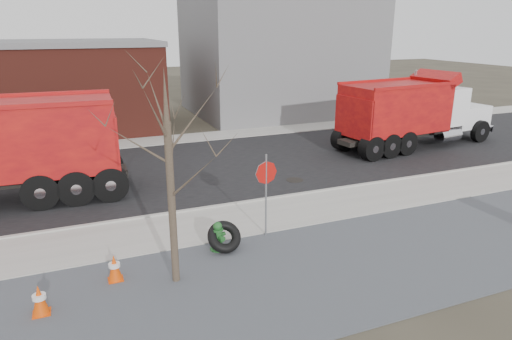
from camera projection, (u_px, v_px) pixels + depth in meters
name	position (u px, v px, depth m)	size (l,w,h in m)	color
ground	(256.00, 221.00, 14.73)	(120.00, 120.00, 0.00)	#383328
gravel_verge	(308.00, 273.00, 11.63)	(60.00, 5.00, 0.03)	slate
sidewalk	(253.00, 218.00, 14.94)	(60.00, 2.50, 0.06)	#9E9B93
curb	(240.00, 203.00, 16.08)	(60.00, 0.15, 0.11)	#9E9B93
road	(203.00, 168.00, 20.29)	(60.00, 9.40, 0.02)	black
far_sidewalk	(175.00, 139.00, 25.32)	(60.00, 2.00, 0.06)	#9E9B93
building_grey	(278.00, 56.00, 32.66)	(12.00, 10.00, 8.00)	slate
bare_tree	(169.00, 153.00, 10.29)	(3.20, 3.20, 5.20)	#382D23
fire_hydrant	(218.00, 237.00, 12.72)	(0.49, 0.48, 0.86)	#276325
truck_tire	(224.00, 237.00, 12.69)	(0.98, 0.90, 0.86)	black
stop_sign	(266.00, 181.00, 13.18)	(0.69, 0.11, 2.55)	gray
traffic_cone_near	(115.00, 268.00, 11.19)	(0.36, 0.36, 0.70)	#E24507
traffic_cone_far	(40.00, 300.00, 9.86)	(0.37, 0.37, 0.72)	#E24507
dump_truck_red_a	(413.00, 110.00, 23.34)	(9.55, 3.58, 3.79)	black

